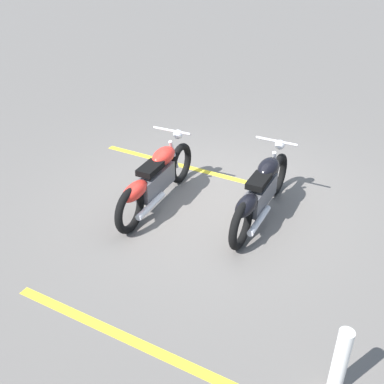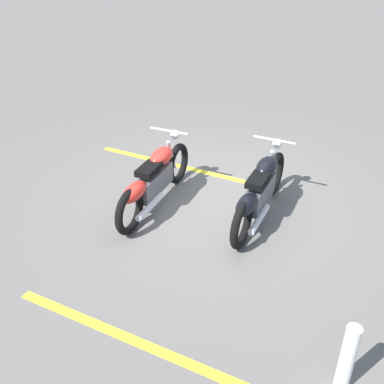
% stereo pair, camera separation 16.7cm
% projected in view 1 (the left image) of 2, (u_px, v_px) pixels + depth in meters
% --- Properties ---
extents(ground_plane, '(60.00, 60.00, 0.00)m').
position_uv_depth(ground_plane, '(216.00, 198.00, 7.28)').
color(ground_plane, '#66605B').
extents(motorcycle_bright_foreground, '(2.23, 0.62, 1.04)m').
position_uv_depth(motorcycle_bright_foreground, '(155.00, 179.00, 6.86)').
color(motorcycle_bright_foreground, black).
rests_on(motorcycle_bright_foreground, ground).
extents(motorcycle_dark_foreground, '(2.23, 0.62, 1.04)m').
position_uv_depth(motorcycle_dark_foreground, '(261.00, 192.00, 6.54)').
color(motorcycle_dark_foreground, black).
rests_on(motorcycle_dark_foreground, ground).
extents(bollard_post, '(0.14, 0.14, 0.76)m').
position_uv_depth(bollard_post, '(340.00, 362.00, 4.16)').
color(bollard_post, white).
rests_on(bollard_post, ground).
extents(parking_stripe_near, '(0.43, 3.20, 0.01)m').
position_uv_depth(parking_stripe_near, '(182.00, 166.00, 8.22)').
color(parking_stripe_near, yellow).
rests_on(parking_stripe_near, ground).
extents(parking_stripe_mid, '(0.43, 3.20, 0.01)m').
position_uv_depth(parking_stripe_mid, '(134.00, 342.00, 4.83)').
color(parking_stripe_mid, yellow).
rests_on(parking_stripe_mid, ground).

